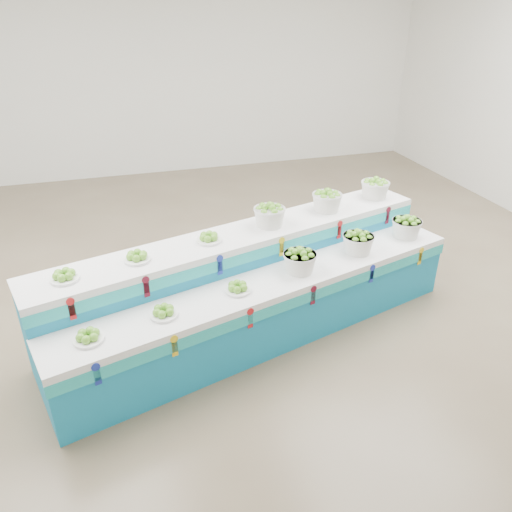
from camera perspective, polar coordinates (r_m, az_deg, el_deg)
The scene contains 15 objects.
ground at distance 6.10m, azimuth -1.74°, elevation -4.40°, with size 10.00×10.00×0.00m, color brown.
back_wall at distance 10.16m, azimuth -9.77°, elevation 20.36°, with size 10.00×10.00×0.00m, color silver.
display_stand at distance 5.28m, azimuth 0.00°, elevation -3.46°, with size 4.49×1.15×1.02m, color #1683B3, non-canonical shape.
plate_lower_left at distance 4.36m, azimuth -18.52°, elevation -8.57°, with size 0.25×0.25×0.10m, color white.
plate_lower_mid at distance 4.50m, azimuth -10.45°, elevation -6.17°, with size 0.25×0.25×0.10m, color white.
plate_lower_right at distance 4.77m, azimuth -2.10°, elevation -3.53°, with size 0.25×0.25×0.10m, color white.
basket_lower_left at distance 5.10m, azimuth 4.99°, elevation -0.51°, with size 0.34×0.34×0.25m, color silver, non-canonical shape.
basket_lower_mid at distance 5.57m, azimuth 11.50°, elevation 1.57°, with size 0.34×0.34×0.25m, color silver, non-canonical shape.
basket_lower_right at distance 6.08m, azimuth 16.70°, elevation 3.22°, with size 0.34×0.34×0.25m, color silver, non-canonical shape.
plate_upper_left at distance 4.67m, azimuth -20.93°, elevation -2.03°, with size 0.25×0.25×0.10m, color white.
plate_upper_mid at distance 4.81m, azimuth -13.37°, elevation -0.00°, with size 0.25×0.25×0.10m, color white.
plate_upper_right at distance 5.06m, azimuth -5.37°, elevation 2.15°, with size 0.25×0.25×0.10m, color white.
basket_upper_left at distance 5.37m, azimuth 1.54°, elevation 4.68°, with size 0.34×0.34×0.25m, color silver, non-canonical shape.
basket_upper_mid at distance 5.82m, azimuth 8.05°, elevation 6.28°, with size 0.34×0.34×0.25m, color silver, non-canonical shape.
basket_upper_right at distance 6.31m, azimuth 13.35°, elevation 7.52°, with size 0.34×0.34×0.25m, color silver, non-canonical shape.
Camera 1 is at (-1.30, -5.00, 3.25)m, focal length 35.26 mm.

